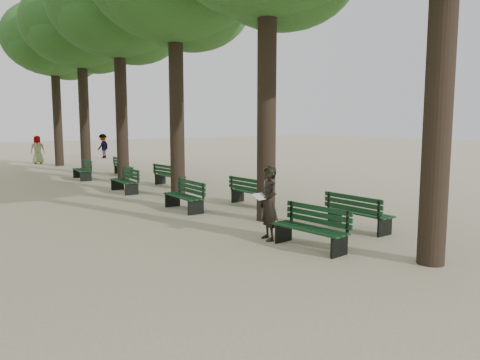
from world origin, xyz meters
TOP-DOWN VIEW (x-y plane):
  - ground at (0.00, 0.00)m, footprint 120.00×120.00m
  - tree_central_3 at (1.50, 13.00)m, footprint 6.00×6.00m
  - tree_central_4 at (1.50, 18.00)m, footprint 6.00×6.00m
  - tree_central_5 at (1.50, 23.00)m, footprint 6.00×6.00m
  - bench_left_0 at (0.37, 0.15)m, footprint 0.71×1.84m
  - bench_left_1 at (0.37, 5.62)m, footprint 0.65×1.82m
  - bench_left_2 at (0.37, 10.22)m, footprint 0.65×1.82m
  - bench_left_3 at (0.37, 15.24)m, footprint 0.76×1.85m
  - bench_right_0 at (2.63, 0.68)m, footprint 0.59×1.81m
  - bench_right_1 at (2.63, 5.06)m, footprint 0.62×1.81m
  - bench_right_2 at (2.63, 10.74)m, footprint 0.70×1.84m
  - bench_right_3 at (2.63, 15.73)m, footprint 0.78×1.86m
  - man_with_map at (0.15, 1.28)m, footprint 0.69×0.76m
  - pedestrian_b at (5.81, 27.11)m, footprint 1.15×0.97m
  - pedestrian_d at (0.76, 25.15)m, footprint 0.95×0.55m

SIDE VIEW (x-z plane):
  - ground at x=0.00m, z-range 0.00..0.00m
  - bench_left_0 at x=0.37m, z-range -0.19..0.73m
  - bench_left_1 at x=0.37m, z-range -0.19..0.73m
  - bench_left_2 at x=0.37m, z-range -0.19..0.73m
  - bench_left_3 at x=0.37m, z-range -0.19..0.73m
  - bench_right_0 at x=2.63m, z-range -0.19..0.73m
  - bench_right_1 at x=2.63m, z-range -0.19..0.73m
  - bench_right_2 at x=2.63m, z-range -0.19..0.73m
  - bench_right_3 at x=2.63m, z-range -0.19..0.73m
  - man_with_map at x=0.15m, z-range 0.00..1.74m
  - pedestrian_b at x=5.81m, z-range 0.00..1.80m
  - pedestrian_d at x=0.76m, z-range 0.00..1.82m
  - tree_central_3 at x=1.50m, z-range 2.68..12.63m
  - tree_central_4 at x=1.50m, z-range 2.68..12.63m
  - tree_central_5 at x=1.50m, z-range 2.68..12.63m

